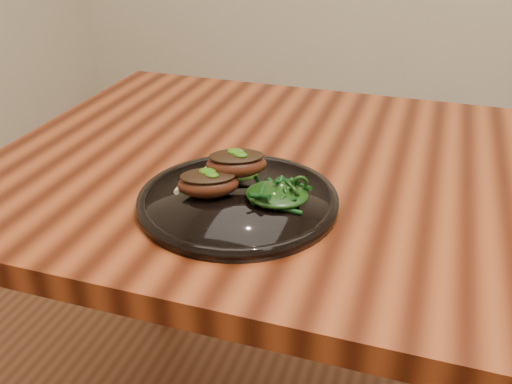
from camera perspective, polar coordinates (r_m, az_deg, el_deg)
desk at (r=0.99m, az=19.60°, el=-3.69°), size 1.60×0.80×0.75m
plate at (r=0.84m, az=-1.81°, el=-0.81°), size 0.29×0.29×0.02m
lamb_chop_front at (r=0.83m, az=-4.85°, el=0.95°), size 0.11×0.09×0.04m
lamb_chop_back at (r=0.85m, az=-2.02°, el=2.94°), size 0.11×0.09×0.04m
herb_smear at (r=0.90m, az=-2.66°, el=1.98°), size 0.09×0.06×0.01m
greens_heap at (r=0.82m, az=2.12°, el=0.14°), size 0.09×0.09×0.03m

